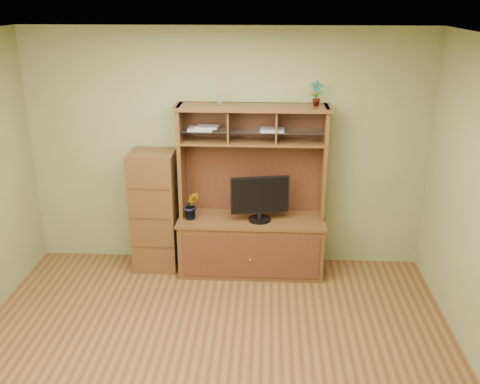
{
  "coord_description": "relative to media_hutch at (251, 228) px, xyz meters",
  "views": [
    {
      "loc": [
        0.47,
        -3.79,
        3.01
      ],
      "look_at": [
        0.2,
        1.2,
        1.15
      ],
      "focal_mm": 40.0,
      "sensor_mm": 36.0,
      "label": 1
    }
  ],
  "objects": [
    {
      "name": "magazines",
      "position": [
        -0.28,
        0.08,
        1.13
      ],
      "size": [
        1.03,
        0.22,
        0.04
      ],
      "color": "#A8A8AC",
      "rests_on": "media_hutch"
    },
    {
      "name": "side_cabinet",
      "position": [
        -1.1,
        0.03,
        0.17
      ],
      "size": [
        0.49,
        0.45,
        1.38
      ],
      "color": "#472914",
      "rests_on": "room"
    },
    {
      "name": "media_hutch",
      "position": [
        0.0,
        0.0,
        0.0
      ],
      "size": [
        1.66,
        0.61,
        1.9
      ],
      "color": "#472914",
      "rests_on": "room"
    },
    {
      "name": "orchid_plant",
      "position": [
        -0.66,
        -0.08,
        0.29
      ],
      "size": [
        0.2,
        0.17,
        0.33
      ],
      "primitive_type": "imported",
      "rotation": [
        0.0,
        0.0,
        0.12
      ],
      "color": "#27511B",
      "rests_on": "media_hutch"
    },
    {
      "name": "room",
      "position": [
        -0.3,
        -1.73,
        0.83
      ],
      "size": [
        4.54,
        4.04,
        2.74
      ],
      "color": "#512E17",
      "rests_on": "ground"
    },
    {
      "name": "top_plant",
      "position": [
        0.66,
        0.08,
        1.51
      ],
      "size": [
        0.15,
        0.11,
        0.26
      ],
      "primitive_type": "imported",
      "rotation": [
        0.0,
        0.0,
        -0.14
      ],
      "color": "#326A25",
      "rests_on": "media_hutch"
    },
    {
      "name": "reed_diffuser",
      "position": [
        -0.35,
        0.08,
        1.49
      ],
      "size": [
        0.06,
        0.06,
        0.28
      ],
      "color": "silver",
      "rests_on": "media_hutch"
    },
    {
      "name": "monitor",
      "position": [
        0.09,
        -0.08,
        0.4
      ],
      "size": [
        0.64,
        0.25,
        0.51
      ],
      "rotation": [
        0.0,
        0.0,
        0.19
      ],
      "color": "black",
      "rests_on": "media_hutch"
    }
  ]
}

